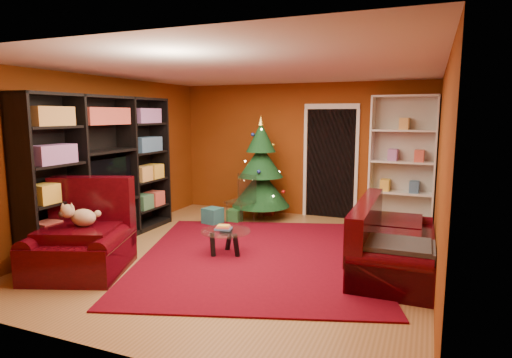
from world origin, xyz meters
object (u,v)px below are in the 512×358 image
at_px(dog, 84,218).
at_px(media_unit, 104,171).
at_px(gift_box_red, 269,210).
at_px(coffee_table, 226,243).
at_px(gift_box_green, 235,216).
at_px(armchair, 79,236).
at_px(christmas_tree, 261,169).
at_px(acrylic_chair, 240,202).
at_px(gift_box_teal, 213,216).
at_px(sofa, 395,236).
at_px(rug, 257,256).
at_px(white_bookshelf, 402,162).

bearing_deg(dog, media_unit, 99.19).
xyz_separation_m(gift_box_red, coffee_table, (0.32, -2.59, 0.08)).
height_order(gift_box_green, armchair, armchair).
relative_size(christmas_tree, acrylic_chair, 2.41).
relative_size(armchair, acrylic_chair, 1.47).
bearing_deg(gift_box_green, gift_box_red, 64.56).
bearing_deg(media_unit, christmas_tree, 54.49).
bearing_deg(acrylic_chair, media_unit, -113.26).
bearing_deg(gift_box_teal, acrylic_chair, 21.43).
height_order(armchair, sofa, armchair).
distance_m(media_unit, coffee_table, 2.24).
bearing_deg(rug, coffee_table, -165.33).
height_order(white_bookshelf, dog, white_bookshelf).
xyz_separation_m(dog, coffee_table, (1.39, 1.24, -0.52)).
distance_m(gift_box_green, acrylic_chair, 0.36).
height_order(gift_box_green, sofa, sofa).
distance_m(media_unit, christmas_tree, 2.91).
xyz_separation_m(media_unit, gift_box_red, (1.70, 2.71, -1.04)).
height_order(dog, acrylic_chair, dog).
height_order(armchair, coffee_table, armchair).
distance_m(christmas_tree, acrylic_chair, 0.82).
bearing_deg(gift_box_red, gift_box_green, -115.44).
xyz_separation_m(dog, sofa, (3.66, 1.55, -0.26)).
bearing_deg(christmas_tree, gift_box_teal, -129.96).
bearing_deg(media_unit, sofa, 5.13).
bearing_deg(coffee_table, armchair, -137.27).
relative_size(media_unit, gift_box_green, 12.41).
height_order(christmas_tree, gift_box_teal, christmas_tree).
height_order(dog, sofa, sofa).
relative_size(white_bookshelf, sofa, 1.14).
height_order(sofa, coffee_table, sofa).
height_order(gift_box_teal, gift_box_red, gift_box_teal).
height_order(gift_box_teal, coffee_table, coffee_table).
distance_m(gift_box_teal, gift_box_red, 1.30).
height_order(gift_box_teal, dog, dog).
bearing_deg(sofa, coffee_table, 97.22).
bearing_deg(gift_box_green, coffee_table, -68.59).
bearing_deg(coffee_table, acrylic_chair, 107.65).
bearing_deg(christmas_tree, sofa, -36.51).
bearing_deg(dog, white_bookshelf, 27.42).
bearing_deg(white_bookshelf, gift_box_red, -175.08).
xyz_separation_m(rug, coffee_table, (-0.43, -0.11, 0.18)).
relative_size(armchair, sofa, 0.58).
relative_size(rug, sofa, 1.78).
bearing_deg(white_bookshelf, dog, -129.44).
relative_size(dog, coffee_table, 0.56).
xyz_separation_m(gift_box_red, acrylic_chair, (-0.21, -0.92, 0.31)).
relative_size(gift_box_red, acrylic_chair, 0.25).
bearing_deg(white_bookshelf, acrylic_chair, -156.81).
distance_m(coffee_table, acrylic_chair, 1.77).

